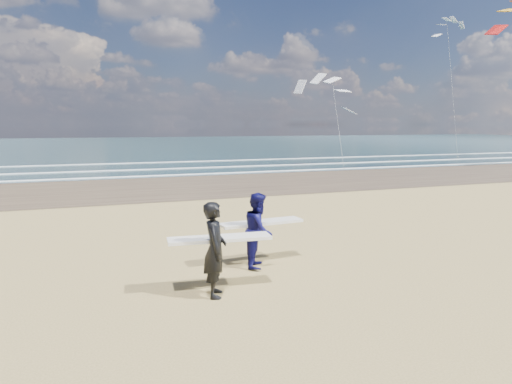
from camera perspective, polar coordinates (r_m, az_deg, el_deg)
name	(u,v)px	position (r m, az deg, el deg)	size (l,w,h in m)	color
wet_sand_strip	(430,173)	(35.69, 20.88, 2.21)	(220.00, 12.00, 0.01)	#453425
ocean	(224,144)	(84.14, -4.02, 6.01)	(220.00, 100.00, 0.02)	#193337
foam_breakers	(354,162)	(43.77, 12.21, 3.68)	(220.00, 11.70, 0.05)	white
surfer_near	(215,248)	(9.50, -5.09, -7.01)	(2.24, 1.13, 1.99)	black
surfer_far	(259,229)	(11.40, 0.36, -4.71)	(2.24, 1.26, 1.87)	#0E0D48
kite_1	(336,109)	(39.42, 9.97, 10.24)	(6.16, 4.78, 8.53)	slate
kite_5	(452,82)	(56.31, 23.27, 12.56)	(4.40, 4.58, 16.16)	slate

